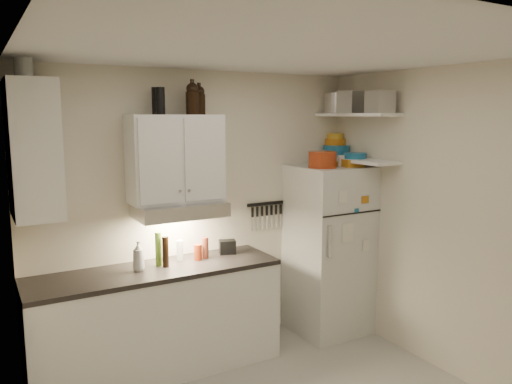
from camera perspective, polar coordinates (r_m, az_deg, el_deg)
ceiling at (r=3.31m, az=4.16°, el=15.96°), size 3.20×3.00×0.02m
back_wall at (r=4.70m, az=-6.36°, el=-2.27°), size 3.20×0.02×2.60m
left_wall at (r=2.88m, az=-24.29°, el=-10.11°), size 0.02×3.00×2.60m
right_wall at (r=4.48m, az=21.34°, el=-3.36°), size 0.02×3.00×2.60m
base_cabinet at (r=4.49m, az=-11.19°, el=-14.43°), size 2.10×0.60×0.88m
countertop at (r=4.33m, az=-11.37°, el=-8.82°), size 2.10×0.62×0.04m
upper_cabinet at (r=4.36m, az=-9.18°, el=3.78°), size 0.80×0.33×0.75m
side_cabinet at (r=3.95m, az=-24.11°, el=4.47°), size 0.33×0.55×1.00m
range_hood at (r=4.35m, az=-8.74°, el=-1.99°), size 0.76×0.46×0.12m
fridge at (r=5.14m, az=8.31°, el=-6.51°), size 0.70×0.68×1.70m
shelf_hi at (r=4.98m, az=11.45°, el=8.64°), size 0.30×0.95×0.03m
shelf_lo at (r=5.00m, az=11.30°, el=3.60°), size 0.30×0.95×0.03m
knife_strip at (r=4.99m, az=1.14°, el=-1.34°), size 0.42×0.02×0.03m
dutch_oven at (r=4.79m, az=7.60°, el=3.69°), size 0.34×0.34×0.16m
book_stack at (r=4.96m, az=10.74°, el=3.31°), size 0.21×0.25×0.07m
spice_jar at (r=4.96m, az=9.72°, el=3.53°), size 0.09×0.09×0.11m
stock_pot at (r=5.28m, az=9.34°, el=9.97°), size 0.32×0.32×0.21m
tin_a at (r=4.94m, az=10.81°, el=10.06°), size 0.24×0.23×0.21m
tin_b at (r=4.73m, az=13.99°, el=9.97°), size 0.22×0.22×0.20m
bowl_teal at (r=5.29m, az=9.17°, el=4.69°), size 0.28×0.28×0.11m
bowl_orange at (r=5.37m, az=9.04°, el=5.69°), size 0.22×0.22×0.07m
bowl_yellow at (r=5.36m, az=9.05°, el=6.34°), size 0.17×0.17×0.06m
plates at (r=5.00m, az=11.24°, el=4.10°), size 0.23×0.23×0.06m
growler_a at (r=4.34m, az=-7.28°, el=10.58°), size 0.14×0.14×0.27m
growler_b at (r=4.42m, az=-6.51°, el=10.41°), size 0.12×0.12×0.25m
thermos_a at (r=4.28m, az=-10.89°, el=10.19°), size 0.09×0.09×0.22m
thermos_b at (r=4.33m, az=-11.31°, el=10.16°), size 0.10×0.10×0.23m
side_jar at (r=4.01m, az=-25.05°, el=12.83°), size 0.17×0.17×0.17m
soap_bottle at (r=4.26m, az=-13.31°, el=-6.94°), size 0.12×0.12×0.28m
pepper_mill at (r=4.53m, az=-5.83°, el=-6.36°), size 0.06×0.06×0.19m
oil_bottle at (r=4.36m, az=-11.08°, el=-6.42°), size 0.07×0.07×0.29m
vinegar_bottle at (r=4.31m, az=-10.31°, el=-6.74°), size 0.07×0.07×0.26m
clear_bottle at (r=4.50m, az=-8.69°, el=-6.61°), size 0.06×0.06×0.18m
red_jar at (r=4.49m, az=-6.66°, el=-6.85°), size 0.09×0.09×0.14m
caddy at (r=4.67m, az=-3.30°, el=-6.28°), size 0.17×0.15×0.13m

